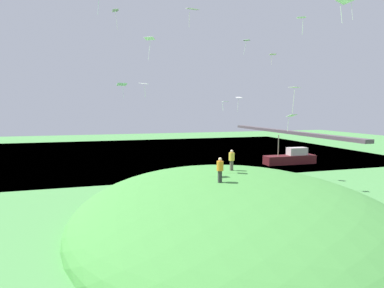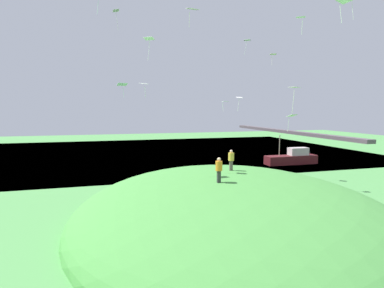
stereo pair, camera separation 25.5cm
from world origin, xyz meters
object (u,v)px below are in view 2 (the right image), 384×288
at_px(kite_0, 292,116).
at_px(mooring_post, 192,174).
at_px(boat_on_lake, 292,158).
at_px(kite_8, 301,19).
at_px(kite_9, 149,40).
at_px(kite_10, 294,89).
at_px(person_walking_path, 231,158).
at_px(kite_5, 122,85).
at_px(kite_14, 273,55).
at_px(kite_6, 345,0).
at_px(kite_11, 144,84).
at_px(kite_7, 225,102).
at_px(kite_4, 116,12).
at_px(kite_2, 192,10).
at_px(kite_12, 239,99).
at_px(person_on_hilltop, 219,167).
at_px(kite_3, 247,41).

relative_size(kite_0, mooring_post, 1.38).
relative_size(boat_on_lake, kite_8, 7.56).
height_order(kite_9, kite_10, kite_9).
height_order(person_walking_path, kite_5, kite_5).
distance_m(kite_9, kite_14, 14.70).
relative_size(kite_6, kite_11, 1.10).
relative_size(kite_0, kite_7, 1.73).
height_order(kite_10, kite_11, kite_11).
bearing_deg(kite_5, kite_4, -171.30).
xyz_separation_m(kite_2, kite_12, (-4.38, 7.20, -8.50)).
bearing_deg(kite_6, mooring_post, -164.28).
bearing_deg(boat_on_lake, kite_8, -123.08).
height_order(kite_2, kite_10, kite_2).
distance_m(kite_6, mooring_post, 24.79).
bearing_deg(person_on_hilltop, kite_5, -85.99).
relative_size(kite_2, kite_10, 0.81).
bearing_deg(kite_7, boat_on_lake, 129.27).
xyz_separation_m(kite_7, kite_8, (8.94, 2.05, 5.64)).
xyz_separation_m(boat_on_lake, kite_4, (6.13, -27.48, 18.73)).
bearing_deg(kite_10, kite_0, 147.60).
bearing_deg(kite_5, person_walking_path, 36.63).
relative_size(kite_5, kite_11, 1.05).
relative_size(kite_0, kite_4, 0.79).
height_order(kite_5, kite_6, kite_6).
xyz_separation_m(kite_5, kite_8, (14.77, 11.67, 3.72)).
distance_m(kite_9, kite_11, 7.85).
bearing_deg(kite_8, kite_0, 148.59).
xyz_separation_m(kite_2, kite_3, (-4.95, 8.36, -1.51)).
height_order(kite_2, kite_12, kite_2).
height_order(kite_0, kite_8, kite_8).
relative_size(boat_on_lake, kite_9, 4.86).
distance_m(kite_12, kite_14, 6.88).
xyz_separation_m(kite_6, kite_7, (-10.68, -4.15, -6.52)).
distance_m(kite_3, mooring_post, 17.80).
bearing_deg(kite_8, kite_9, -117.92).
relative_size(person_on_hilltop, kite_2, 0.98).
relative_size(kite_10, kite_12, 1.26).
height_order(kite_3, kite_10, kite_3).
height_order(boat_on_lake, kite_5, kite_5).
bearing_deg(kite_12, kite_0, 17.73).
bearing_deg(person_on_hilltop, kite_3, -138.68).
bearing_deg(kite_5, kite_10, 50.02).
relative_size(kite_4, kite_10, 1.01).
xyz_separation_m(person_on_hilltop, kite_7, (-8.68, 3.92, 4.75)).
distance_m(kite_0, kite_10, 5.70).
bearing_deg(kite_5, kite_12, 91.98).
bearing_deg(kite_14, kite_2, -94.35).
bearing_deg(kite_6, kite_10, -178.27).
xyz_separation_m(kite_4, kite_7, (8.18, 9.98, -10.18)).
height_order(person_on_hilltop, kite_6, kite_6).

